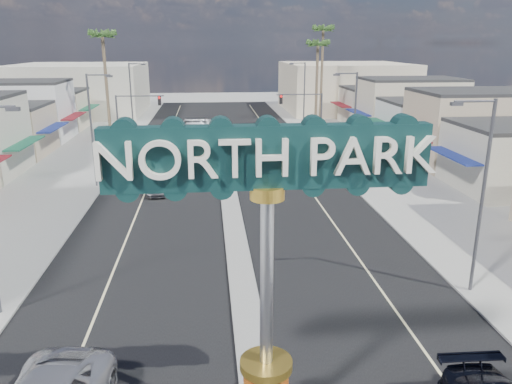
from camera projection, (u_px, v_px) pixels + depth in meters
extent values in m
plane|color=gray|center=(227.00, 184.00, 41.56)|extent=(160.00, 160.00, 0.00)
cube|color=black|center=(227.00, 183.00, 41.56)|extent=(20.00, 120.00, 0.01)
cube|color=gray|center=(240.00, 264.00, 26.28)|extent=(1.30, 30.00, 0.16)
cube|color=gray|center=(54.00, 187.00, 40.25)|extent=(8.00, 120.00, 0.12)
cube|color=gray|center=(390.00, 179.00, 42.83)|extent=(8.00, 120.00, 0.12)
cube|color=#B7B29E|center=(438.00, 120.00, 55.31)|extent=(12.00, 42.00, 6.00)
cube|color=#B7B29E|center=(81.00, 89.00, 81.29)|extent=(20.00, 20.00, 8.00)
cube|color=beige|center=(344.00, 87.00, 85.36)|extent=(20.00, 20.00, 8.00)
cylinder|color=gold|center=(266.00, 364.00, 14.14)|extent=(1.50, 1.50, 0.25)
cylinder|color=#B7B7BC|center=(267.00, 284.00, 13.42)|extent=(0.36, 0.36, 4.80)
cylinder|color=gold|center=(267.00, 192.00, 12.68)|extent=(0.90, 0.90, 0.35)
cube|color=#0E2B2A|center=(268.00, 157.00, 12.42)|extent=(8.20, 0.50, 1.60)
cylinder|color=#47474C|center=(118.00, 124.00, 53.03)|extent=(0.18, 0.18, 6.00)
cylinder|color=#47474C|center=(140.00, 96.00, 52.43)|extent=(5.00, 0.12, 0.12)
cube|color=black|center=(159.00, 101.00, 52.76)|extent=(0.32, 0.32, 1.00)
sphere|color=red|center=(159.00, 98.00, 52.50)|extent=(0.22, 0.22, 0.22)
cylinder|color=#47474C|center=(321.00, 121.00, 55.06)|extent=(0.18, 0.18, 6.00)
cylinder|color=#47474C|center=(299.00, 94.00, 54.00)|extent=(5.00, 0.12, 0.12)
cube|color=black|center=(281.00, 99.00, 53.96)|extent=(0.32, 0.32, 1.00)
sphere|color=red|center=(281.00, 96.00, 53.70)|extent=(0.22, 0.22, 0.22)
cube|color=#47474C|center=(13.00, 109.00, 19.14)|extent=(0.50, 0.22, 0.15)
cylinder|color=#47474C|center=(92.00, 132.00, 39.29)|extent=(0.16, 0.16, 9.00)
cylinder|color=#47474C|center=(98.00, 75.00, 38.11)|extent=(1.80, 0.10, 0.10)
cube|color=#47474C|center=(109.00, 76.00, 38.21)|extent=(0.50, 0.22, 0.15)
cylinder|color=#47474C|center=(131.00, 101.00, 60.27)|extent=(0.16, 0.16, 9.00)
cylinder|color=#47474C|center=(136.00, 64.00, 59.09)|extent=(1.80, 0.10, 0.10)
cube|color=#47474C|center=(143.00, 64.00, 59.19)|extent=(0.50, 0.22, 0.15)
cylinder|color=#47474C|center=(482.00, 201.00, 22.17)|extent=(0.16, 0.16, 9.00)
cylinder|color=#47474C|center=(475.00, 101.00, 20.83)|extent=(1.80, 0.10, 0.10)
cube|color=#47474C|center=(457.00, 104.00, 20.79)|extent=(0.50, 0.22, 0.15)
cylinder|color=#47474C|center=(354.00, 128.00, 41.25)|extent=(0.16, 0.16, 9.00)
cylinder|color=#47474C|center=(346.00, 73.00, 39.90)|extent=(1.80, 0.10, 0.10)
cube|color=#47474C|center=(336.00, 75.00, 39.86)|extent=(0.50, 0.22, 0.15)
cylinder|color=#47474C|center=(304.00, 99.00, 62.23)|extent=(0.16, 0.16, 9.00)
cylinder|color=#47474C|center=(298.00, 63.00, 60.88)|extent=(1.80, 0.10, 0.10)
cube|color=#47474C|center=(291.00, 64.00, 60.84)|extent=(0.50, 0.22, 0.15)
cylinder|color=brown|center=(107.00, 90.00, 57.71)|extent=(0.36, 0.36, 12.00)
cylinder|color=brown|center=(317.00, 88.00, 65.98)|extent=(0.36, 0.36, 11.00)
cylinder|color=brown|center=(322.00, 77.00, 71.60)|extent=(0.36, 0.36, 13.00)
imported|color=slate|center=(157.00, 184.00, 38.78)|extent=(1.78, 4.11, 1.38)
imported|color=white|center=(311.00, 160.00, 46.73)|extent=(1.55, 4.23, 1.38)
imported|color=white|center=(195.00, 146.00, 47.15)|extent=(3.77, 13.69, 3.78)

